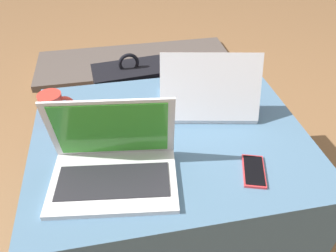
{
  "coord_description": "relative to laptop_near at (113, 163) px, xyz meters",
  "views": [
    {
      "loc": [
        -0.17,
        -0.84,
        1.18
      ],
      "look_at": [
        -0.02,
        -0.05,
        0.52
      ],
      "focal_mm": 35.0,
      "sensor_mm": 36.0,
      "label": 1
    }
  ],
  "objects": [
    {
      "name": "ground_plane",
      "position": [
        0.2,
        0.16,
        -0.49
      ],
      "size": [
        14.0,
        14.0,
        0.0
      ],
      "primitive_type": "plane",
      "color": "olive"
    },
    {
      "name": "laptop_near",
      "position": [
        0.0,
        0.0,
        0.0
      ],
      "size": [
        0.4,
        0.29,
        0.25
      ],
      "rotation": [
        0.0,
        0.0,
        -0.13
      ],
      "color": "silver",
      "rests_on": "ottoman"
    },
    {
      "name": "coffee_mug",
      "position": [
        -0.2,
        0.33,
        -0.0
      ],
      "size": [
        0.12,
        0.08,
        0.1
      ],
      "color": "red",
      "rests_on": "ottoman"
    },
    {
      "name": "ottoman",
      "position": [
        0.2,
        0.16,
        -0.27
      ],
      "size": [
        0.94,
        0.76,
        0.44
      ],
      "color": "#2A3D4E",
      "rests_on": "ground_plane"
    },
    {
      "name": "fireplace_hearth",
      "position": [
        0.2,
        1.47,
        -0.47
      ],
      "size": [
        1.4,
        0.5,
        0.04
      ],
      "color": "#564C47",
      "rests_on": "ground_plane"
    },
    {
      "name": "laptop_far",
      "position": [
        0.37,
        0.28,
        -0.0
      ],
      "size": [
        0.39,
        0.3,
        0.24
      ],
      "rotation": [
        0.0,
        0.0,
        2.95
      ],
      "color": "silver",
      "rests_on": "ottoman"
    },
    {
      "name": "cell_phone",
      "position": [
        0.42,
        -0.07,
        -0.05
      ],
      "size": [
        0.1,
        0.14,
        0.01
      ],
      "rotation": [
        0.0,
        0.0,
        2.83
      ],
      "color": "red",
      "rests_on": "ottoman"
    },
    {
      "name": "backpack",
      "position": [
        0.11,
        0.67,
        -0.28
      ],
      "size": [
        0.35,
        0.25,
        0.51
      ],
      "rotation": [
        0.0,
        0.0,
        3.24
      ],
      "color": "black",
      "rests_on": "ground_plane"
    }
  ]
}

